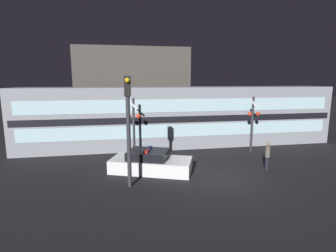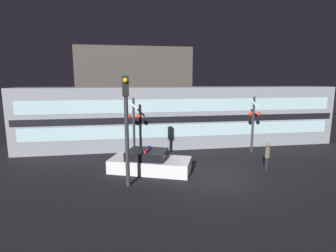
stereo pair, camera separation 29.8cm
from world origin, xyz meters
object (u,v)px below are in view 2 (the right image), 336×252
Objects in this scene: pedestrian at (267,157)px; crossing_signal_near at (253,121)px; police_car at (150,163)px; train at (181,116)px; traffic_light_corner at (126,122)px.

pedestrian is 0.41× the size of crossing_signal_near.
train is at bearing 83.10° from police_car.
pedestrian is 8.12m from traffic_light_corner.
crossing_signal_near is at bearing 28.21° from traffic_light_corner.
crossing_signal_near reaches higher than police_car.
pedestrian is at bearing -62.16° from train.
crossing_signal_near is (4.52, -2.91, -0.05)m from train.
traffic_light_corner is at bearing -151.79° from crossing_signal_near.
police_car is 0.92× the size of traffic_light_corner.
pedestrian is at bearing 12.43° from police_car.
traffic_light_corner is (-8.73, -4.68, 0.93)m from crossing_signal_near.
traffic_light_corner reaches higher than crossing_signal_near.
traffic_light_corner is (-7.72, -0.95, 2.32)m from pedestrian.
crossing_signal_near is at bearing -32.80° from train.
crossing_signal_near is 0.75× the size of traffic_light_corner.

